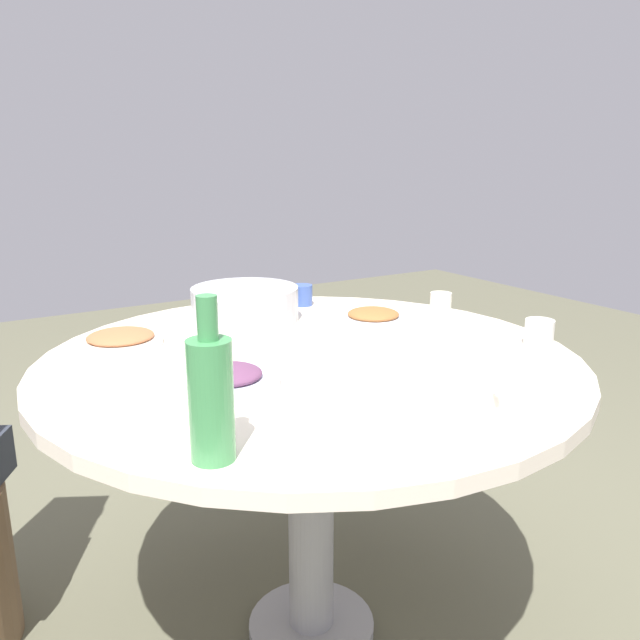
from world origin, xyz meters
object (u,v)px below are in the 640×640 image
Objects in this scene: soup_bowl at (453,382)px; dish_stirfry at (373,317)px; rice_bowl at (245,303)px; green_bottle at (211,396)px; tea_cup_side at (539,333)px; tea_cup_near at (302,295)px; round_dining_table at (310,398)px; dish_eggplant at (229,378)px; tea_cup_far at (441,304)px; dish_tofu_braise at (121,339)px.

dish_stirfry is (-0.20, -0.54, -0.01)m from soup_bowl.
rice_bowl is 1.16× the size of green_bottle.
tea_cup_near is at bearing -67.59° from tea_cup_side.
green_bottle is (0.40, 0.38, 0.22)m from round_dining_table.
dish_eggplant is at bearing 48.01° from tea_cup_near.
dish_tofu_braise is at bearing -12.28° from tea_cup_far.
soup_bowl is 1.31× the size of dish_eggplant.
round_dining_table is 0.41m from rice_bowl.
dish_stirfry is at bearing -155.49° from dish_eggplant.
tea_cup_far is (-0.42, -0.50, 0.00)m from soup_bowl.
green_bottle is 3.69× the size of tea_cup_side.
round_dining_table is at bearing 88.96° from rice_bowl.
soup_bowl is at bearing 80.54° from tea_cup_near.
tea_cup_near is 0.94× the size of tea_cup_far.
rice_bowl is 1.53× the size of dish_stirfry.
tea_cup_far is (-0.52, -0.12, 0.14)m from round_dining_table.
soup_bowl is 0.45m from dish_eggplant.
rice_bowl is 0.57m from tea_cup_far.
tea_cup_side reaches higher than dish_stirfry.
dish_stirfry is (-0.55, -0.25, 0.00)m from dish_eggplant.
dish_stirfry is 2.81× the size of tea_cup_side.
dish_tofu_braise is at bearing -74.37° from dish_eggplant.
dish_stirfry is (-0.30, 0.21, -0.03)m from rice_bowl.
tea_cup_side is at bearing 112.41° from tea_cup_near.
dish_tofu_braise is (0.37, 0.06, -0.03)m from rice_bowl.
dish_eggplant reaches higher than dish_tofu_braise.
dish_tofu_braise is at bearing -41.10° from round_dining_table.
rice_bowl reaches higher than dish_stirfry.
green_bottle reaches higher than dish_tofu_braise.
dish_eggplant is (0.25, 0.09, 0.13)m from round_dining_table.
green_bottle is at bearing 0.20° from soup_bowl.
green_bottle reaches higher than tea_cup_side.
green_bottle is 1.05m from tea_cup_far.
tea_cup_far is at bearing 153.85° from rice_bowl.
dish_stirfry reaches higher than round_dining_table.
tea_cup_side reaches higher than dish_tofu_braise.
soup_bowl is at bearing 18.66° from tea_cup_side.
dish_tofu_braise is (0.46, -0.69, -0.02)m from soup_bowl.
dish_stirfry is at bearing -110.60° from soup_bowl.
tea_cup_side is at bearing 130.20° from rice_bowl.
tea_cup_near is (-0.49, -0.54, 0.02)m from dish_eggplant.
dish_stirfry is 0.45m from tea_cup_side.
rice_bowl is at bearing -170.77° from dish_tofu_braise.
dish_tofu_braise is 0.70m from green_bottle.
dish_eggplant is 0.73m from tea_cup_near.
green_bottle is (0.04, 0.69, 0.09)m from dish_tofu_braise.
tea_cup_side is (-0.77, 0.14, 0.02)m from dish_eggplant.
green_bottle reaches higher than dish_stirfry.
rice_bowl is 0.37m from dish_stirfry.
soup_bowl is at bearing 123.85° from dish_tofu_braise.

